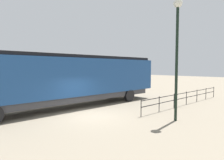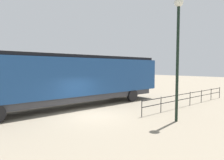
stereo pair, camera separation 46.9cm
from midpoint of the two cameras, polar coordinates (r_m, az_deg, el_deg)
The scene contains 4 objects.
ground_plane at distance 12.84m, azimuth -6.96°, elevation -10.34°, with size 120.00×120.00×0.00m, color gray.
locomotive at distance 15.81m, azimuth -11.38°, elevation 0.60°, with size 2.87×17.11×4.04m.
lamp_post at distance 11.96m, azimuth 17.25°, elevation 11.66°, with size 0.51×0.51×6.97m.
platform_fence at distance 17.50m, azimuth 20.03°, elevation -4.38°, with size 0.05×12.04×1.09m.
Camera 1 is at (9.93, -7.48, 3.11)m, focal length 31.59 mm.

